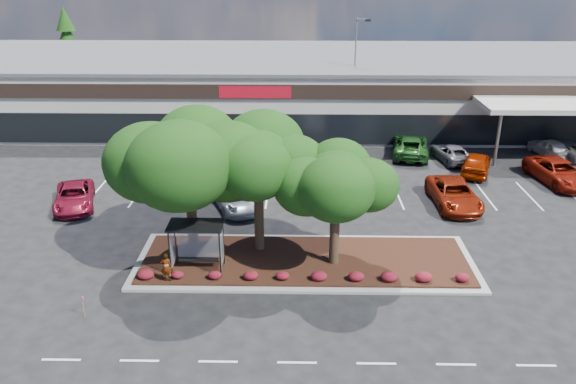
{
  "coord_description": "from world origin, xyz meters",
  "views": [
    {
      "loc": [
        -2.44,
        -22.22,
        15.11
      ],
      "look_at": [
        -2.98,
        7.64,
        2.6
      ],
      "focal_mm": 35.0,
      "sensor_mm": 36.0,
      "label": 1
    }
  ],
  "objects_px": {
    "car_0": "(74,197)",
    "car_1": "(200,177)",
    "light_pole": "(355,84)",
    "survey_stake": "(83,304)"
  },
  "relations": [
    {
      "from": "car_0",
      "to": "car_1",
      "type": "bearing_deg",
      "value": 8.98
    },
    {
      "from": "light_pole",
      "to": "car_0",
      "type": "bearing_deg",
      "value": -139.41
    },
    {
      "from": "survey_stake",
      "to": "car_1",
      "type": "height_order",
      "value": "car_1"
    },
    {
      "from": "light_pole",
      "to": "car_0",
      "type": "distance_m",
      "value": 26.19
    },
    {
      "from": "light_pole",
      "to": "survey_stake",
      "type": "height_order",
      "value": "light_pole"
    },
    {
      "from": "car_0",
      "to": "car_1",
      "type": "distance_m",
      "value": 8.5
    },
    {
      "from": "light_pole",
      "to": "survey_stake",
      "type": "relative_size",
      "value": 9.4
    },
    {
      "from": "survey_stake",
      "to": "car_0",
      "type": "distance_m",
      "value": 13.16
    },
    {
      "from": "light_pole",
      "to": "car_1",
      "type": "distance_m",
      "value": 18.23
    },
    {
      "from": "light_pole",
      "to": "car_0",
      "type": "relative_size",
      "value": 2.01
    }
  ]
}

